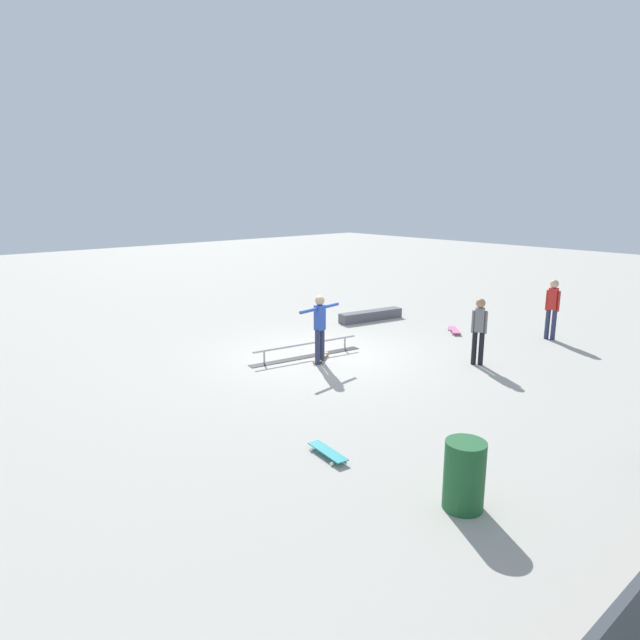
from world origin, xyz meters
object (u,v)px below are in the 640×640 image
object	(u,v)px
skater_main	(320,325)
bystander_grey_shirt	(479,328)
skate_ledge	(371,315)
grind_rail	(306,351)
bystander_red_shirt	(552,306)
loose_skateboard_teal	(328,452)
loose_skateboard_pink	(454,330)
skateboard_main	(321,357)
trash_bin	(464,475)

from	to	relation	value
skater_main	bystander_grey_shirt	distance (m)	3.61
skate_ledge	grind_rail	bearing A→B (deg)	22.90
skate_ledge	bystander_grey_shirt	xyz separation A→B (m)	(1.45, 4.74, 0.73)
bystander_red_shirt	loose_skateboard_teal	bearing A→B (deg)	-94.29
loose_skateboard_pink	skate_ledge	bearing A→B (deg)	56.53
skater_main	loose_skateboard_teal	xyz separation A→B (m)	(2.93, 3.53, -0.86)
bystander_grey_shirt	loose_skateboard_pink	distance (m)	3.08
bystander_red_shirt	skateboard_main	bearing A→B (deg)	-125.48
skate_ledge	loose_skateboard_pink	world-z (taller)	skate_ledge
grind_rail	loose_skateboard_pink	size ratio (longest dim) A/B	4.11
grind_rail	loose_skateboard_teal	world-z (taller)	grind_rail
skater_main	trash_bin	size ratio (longest dim) A/B	1.79
skater_main	skateboard_main	world-z (taller)	skater_main
grind_rail	skater_main	size ratio (longest dim) A/B	1.86
loose_skateboard_pink	loose_skateboard_teal	world-z (taller)	same
skateboard_main	bystander_red_shirt	size ratio (longest dim) A/B	0.47
grind_rail	loose_skateboard_teal	xyz separation A→B (m)	(3.03, 4.14, -0.08)
loose_skateboard_teal	grind_rail	bearing A→B (deg)	151.04
skate_ledge	skater_main	distance (m)	4.79
bystander_grey_shirt	loose_skateboard_teal	distance (m)	5.76
skater_main	trash_bin	xyz separation A→B (m)	(2.58, 5.67, -0.48)
bystander_grey_shirt	trash_bin	world-z (taller)	bystander_grey_shirt
grind_rail	skate_ledge	world-z (taller)	grind_rail
skater_main	bystander_grey_shirt	xyz separation A→B (m)	(-2.67, 2.43, -0.06)
loose_skateboard_pink	loose_skateboard_teal	size ratio (longest dim) A/B	0.88
skate_ledge	loose_skateboard_pink	xyz separation A→B (m)	(-0.65, 2.64, -0.07)
skate_ledge	loose_skateboard_teal	size ratio (longest dim) A/B	2.63
loose_skateboard_teal	bystander_red_shirt	bearing A→B (deg)	104.10
skateboard_main	skate_ledge	bearing A→B (deg)	172.27
grind_rail	skateboard_main	distance (m)	0.42
bystander_grey_shirt	loose_skateboard_teal	world-z (taller)	bystander_grey_shirt
loose_skateboard_pink	trash_bin	world-z (taller)	trash_bin
loose_skateboard_pink	trash_bin	size ratio (longest dim) A/B	0.81
skateboard_main	bystander_grey_shirt	size ratio (longest dim) A/B	0.49
bystander_red_shirt	bystander_grey_shirt	bearing A→B (deg)	-101.34
skateboard_main	grind_rail	bearing A→B (deg)	-110.70
bystander_grey_shirt	loose_skateboard_pink	size ratio (longest dim) A/B	2.14
grind_rail	loose_skateboard_pink	world-z (taller)	grind_rail
skate_ledge	bystander_grey_shirt	bearing A→B (deg)	73.02
skater_main	loose_skateboard_pink	bearing A→B (deg)	168.28
bystander_red_shirt	trash_bin	world-z (taller)	bystander_red_shirt
skateboard_main	bystander_red_shirt	world-z (taller)	bystander_red_shirt
skate_ledge	bystander_red_shirt	distance (m)	5.21
skater_main	loose_skateboard_pink	size ratio (longest dim) A/B	2.21
skater_main	loose_skateboard_pink	xyz separation A→B (m)	(-4.77, 0.33, -0.86)
bystander_grey_shirt	bystander_red_shirt	distance (m)	3.43
skater_main	skateboard_main	distance (m)	0.91
loose_skateboard_pink	bystander_grey_shirt	bearing A→B (deg)	177.80
skate_ledge	trash_bin	size ratio (longest dim) A/B	2.42
bystander_red_shirt	trash_bin	size ratio (longest dim) A/B	1.82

